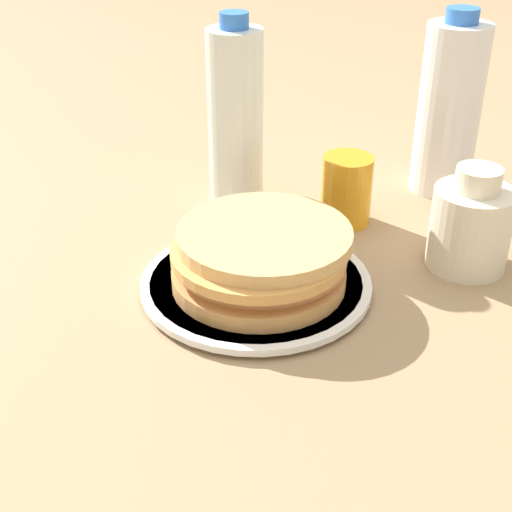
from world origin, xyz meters
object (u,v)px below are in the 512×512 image
at_px(cream_jug, 471,225).
at_px(water_bottle_near, 236,122).
at_px(pancake_stack, 261,256).
at_px(water_bottle_mid, 449,109).
at_px(plate, 256,283).
at_px(juice_glass, 346,190).

xyz_separation_m(cream_jug, water_bottle_near, (-0.11, -0.27, 0.06)).
height_order(cream_jug, water_bottle_near, water_bottle_near).
bearing_deg(cream_jug, pancake_stack, -69.44).
xyz_separation_m(pancake_stack, water_bottle_mid, (-0.28, 0.20, 0.07)).
xyz_separation_m(plate, water_bottle_near, (-0.19, -0.05, 0.11)).
relative_size(juice_glass, water_bottle_near, 0.35).
distance_m(cream_jug, water_bottle_near, 0.30).
bearing_deg(juice_glass, cream_jug, 57.44).
xyz_separation_m(water_bottle_near, water_bottle_mid, (-0.10, 0.26, -0.00)).
bearing_deg(water_bottle_mid, juice_glass, -46.55).
height_order(plate, water_bottle_near, water_bottle_near).
relative_size(plate, water_bottle_mid, 1.02).
relative_size(pancake_stack, cream_jug, 1.66).
xyz_separation_m(plate, water_bottle_mid, (-0.28, 0.21, 0.10)).
relative_size(plate, juice_glass, 2.84).
bearing_deg(plate, water_bottle_near, -164.75).
xyz_separation_m(plate, cream_jug, (-0.08, 0.22, 0.04)).
height_order(pancake_stack, water_bottle_near, water_bottle_near).
distance_m(cream_jug, water_bottle_mid, 0.21).
xyz_separation_m(cream_jug, water_bottle_mid, (-0.20, -0.01, 0.06)).
height_order(pancake_stack, juice_glass, juice_glass).
relative_size(cream_jug, water_bottle_near, 0.48).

